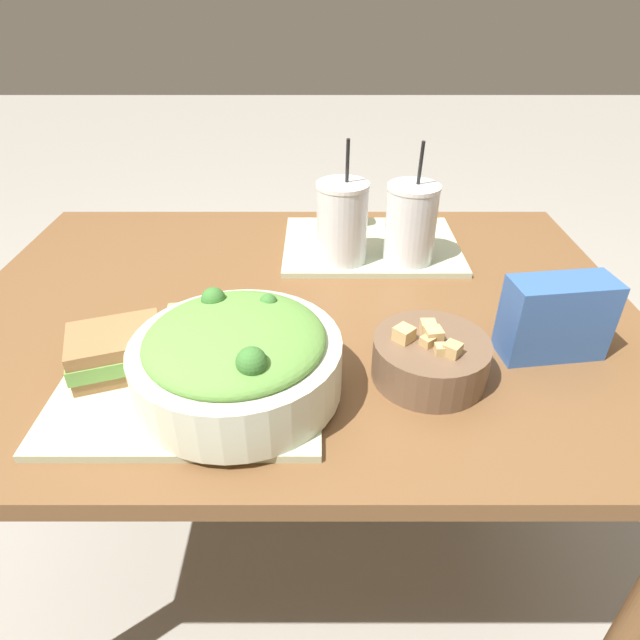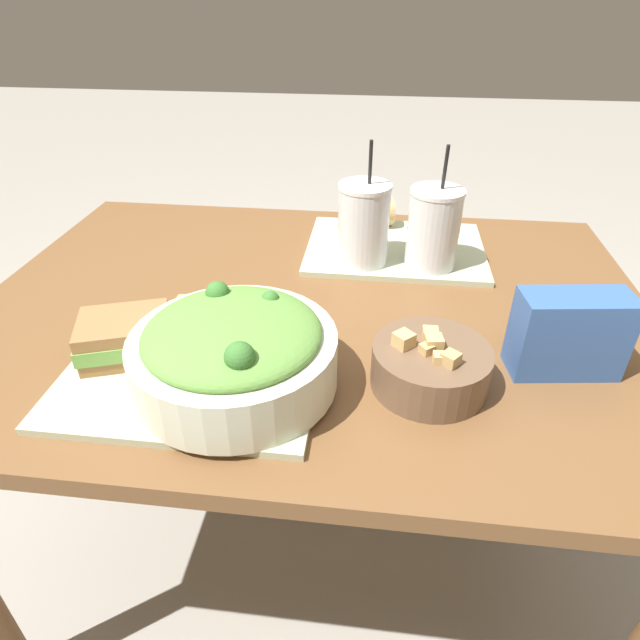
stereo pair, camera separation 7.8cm
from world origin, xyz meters
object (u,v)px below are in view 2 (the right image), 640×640
object	(u,v)px
soup_bowl	(430,365)
baguette_near	(216,315)
salad_bowl	(234,350)
baguette_far	(373,212)
drink_cup_dark	(363,227)
sandwich_near	(125,337)
chip_bag	(569,334)
drink_cup_red	(433,231)

from	to	relation	value
soup_bowl	baguette_near	size ratio (longest dim) A/B	1.42
salad_bowl	baguette_far	size ratio (longest dim) A/B	2.64
salad_bowl	soup_bowl	bearing A→B (deg)	8.34
soup_bowl	baguette_far	bearing A→B (deg)	100.74
drink_cup_dark	soup_bowl	bearing A→B (deg)	-72.13
sandwich_near	baguette_far	xyz separation A→B (m)	(0.36, 0.55, 0.00)
drink_cup_dark	chip_bag	xyz separation A→B (m)	(0.32, -0.31, -0.02)
baguette_near	baguette_far	distance (m)	0.53
sandwich_near	chip_bag	bearing A→B (deg)	-14.22
soup_bowl	chip_bag	world-z (taller)	chip_bag
baguette_far	drink_cup_red	size ratio (longest dim) A/B	0.45
sandwich_near	drink_cup_dark	distance (m)	0.50
chip_bag	soup_bowl	bearing A→B (deg)	-170.76
sandwich_near	drink_cup_red	xyz separation A→B (m)	(0.48, 0.36, 0.04)
salad_bowl	baguette_far	bearing A→B (deg)	73.87
soup_bowl	sandwich_near	size ratio (longest dim) A/B	1.05
baguette_far	drink_cup_dark	size ratio (longest dim) A/B	0.45
salad_bowl	baguette_near	xyz separation A→B (m)	(-0.06, 0.12, -0.02)
salad_bowl	baguette_near	world-z (taller)	salad_bowl
baguette_near	chip_bag	distance (m)	0.54
salad_bowl	soup_bowl	size ratio (longest dim) A/B	1.70
sandwich_near	drink_cup_red	world-z (taller)	drink_cup_red
drink_cup_dark	baguette_far	bearing A→B (deg)	85.88
soup_bowl	drink_cup_dark	distance (m)	0.39
salad_bowl	sandwich_near	world-z (taller)	salad_bowl
drink_cup_dark	drink_cup_red	bearing A→B (deg)	0.00
chip_bag	baguette_near	bearing A→B (deg)	170.70
baguette_far	soup_bowl	bearing A→B (deg)	172.15
soup_bowl	drink_cup_red	size ratio (longest dim) A/B	0.71
salad_bowl	baguette_near	size ratio (longest dim) A/B	2.42
sandwich_near	drink_cup_red	bearing A→B (deg)	18.01
baguette_near	drink_cup_red	distance (m)	0.46
salad_bowl	drink_cup_dark	size ratio (longest dim) A/B	1.18
baguette_far	drink_cup_dark	xyz separation A→B (m)	(-0.01, -0.19, 0.04)
drink_cup_dark	drink_cup_red	world-z (taller)	drink_cup_dark
baguette_near	chip_bag	size ratio (longest dim) A/B	0.72
baguette_near	drink_cup_dark	distance (m)	0.37
sandwich_near	drink_cup_red	distance (m)	0.60
salad_bowl	baguette_near	distance (m)	0.13
soup_bowl	chip_bag	bearing A→B (deg)	16.87
salad_bowl	sandwich_near	bearing A→B (deg)	166.23
baguette_near	baguette_far	xyz separation A→B (m)	(0.23, 0.48, 0.00)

